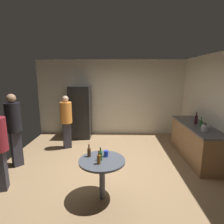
{
  "coord_description": "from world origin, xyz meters",
  "views": [
    {
      "loc": [
        0.21,
        -3.95,
        2.15
      ],
      "look_at": [
        0.1,
        0.33,
        1.29
      ],
      "focal_mm": 29.13,
      "sensor_mm": 36.0,
      "label": 1
    }
  ],
  "objects_px": {
    "refrigerator": "(81,112)",
    "person_in_black_shirt": "(14,125)",
    "wine_bottle_on_counter": "(196,119)",
    "person_in_orange_shirt": "(66,118)",
    "foreground_table": "(102,165)",
    "beer_bottle_amber": "(99,159)",
    "beer_bottle_green": "(100,156)",
    "kettle": "(205,128)",
    "beer_bottle_brown": "(89,152)",
    "plastic_cup_blue": "(106,153)",
    "beer_bottle_on_counter": "(201,123)"
  },
  "relations": [
    {
      "from": "person_in_orange_shirt",
      "to": "refrigerator",
      "type": "bearing_deg",
      "value": 140.05
    },
    {
      "from": "beer_bottle_on_counter",
      "to": "plastic_cup_blue",
      "type": "relative_size",
      "value": 2.09
    },
    {
      "from": "refrigerator",
      "to": "person_in_black_shirt",
      "type": "height_order",
      "value": "refrigerator"
    },
    {
      "from": "foreground_table",
      "to": "beer_bottle_green",
      "type": "bearing_deg",
      "value": -151.06
    },
    {
      "from": "foreground_table",
      "to": "beer_bottle_amber",
      "type": "distance_m",
      "value": 0.24
    },
    {
      "from": "foreground_table",
      "to": "beer_bottle_amber",
      "type": "xyz_separation_m",
      "value": [
        -0.04,
        -0.15,
        0.19
      ]
    },
    {
      "from": "beer_bottle_green",
      "to": "person_in_black_shirt",
      "type": "bearing_deg",
      "value": 151.33
    },
    {
      "from": "refrigerator",
      "to": "person_in_orange_shirt",
      "type": "bearing_deg",
      "value": -102.87
    },
    {
      "from": "wine_bottle_on_counter",
      "to": "beer_bottle_brown",
      "type": "height_order",
      "value": "wine_bottle_on_counter"
    },
    {
      "from": "beer_bottle_on_counter",
      "to": "plastic_cup_blue",
      "type": "height_order",
      "value": "beer_bottle_on_counter"
    },
    {
      "from": "wine_bottle_on_counter",
      "to": "foreground_table",
      "type": "distance_m",
      "value": 2.97
    },
    {
      "from": "kettle",
      "to": "person_in_orange_shirt",
      "type": "height_order",
      "value": "person_in_orange_shirt"
    },
    {
      "from": "beer_bottle_amber",
      "to": "person_in_black_shirt",
      "type": "distance_m",
      "value": 2.48
    },
    {
      "from": "refrigerator",
      "to": "beer_bottle_amber",
      "type": "height_order",
      "value": "refrigerator"
    },
    {
      "from": "beer_bottle_brown",
      "to": "person_in_orange_shirt",
      "type": "distance_m",
      "value": 2.38
    },
    {
      "from": "plastic_cup_blue",
      "to": "person_in_black_shirt",
      "type": "height_order",
      "value": "person_in_black_shirt"
    },
    {
      "from": "wine_bottle_on_counter",
      "to": "beer_bottle_green",
      "type": "xyz_separation_m",
      "value": [
        -2.35,
        -1.81,
        -0.2
      ]
    },
    {
      "from": "beer_bottle_green",
      "to": "beer_bottle_brown",
      "type": "bearing_deg",
      "value": 147.97
    },
    {
      "from": "beer_bottle_on_counter",
      "to": "plastic_cup_blue",
      "type": "xyz_separation_m",
      "value": [
        -2.3,
        -1.44,
        -0.19
      ]
    },
    {
      "from": "beer_bottle_brown",
      "to": "beer_bottle_green",
      "type": "xyz_separation_m",
      "value": [
        0.21,
        -0.13,
        0.0
      ]
    },
    {
      "from": "beer_bottle_amber",
      "to": "person_in_orange_shirt",
      "type": "height_order",
      "value": "person_in_orange_shirt"
    },
    {
      "from": "plastic_cup_blue",
      "to": "person_in_black_shirt",
      "type": "bearing_deg",
      "value": 155.34
    },
    {
      "from": "foreground_table",
      "to": "beer_bottle_amber",
      "type": "bearing_deg",
      "value": -104.91
    },
    {
      "from": "wine_bottle_on_counter",
      "to": "person_in_orange_shirt",
      "type": "distance_m",
      "value": 3.6
    },
    {
      "from": "wine_bottle_on_counter",
      "to": "foreground_table",
      "type": "bearing_deg",
      "value": -142.35
    },
    {
      "from": "foreground_table",
      "to": "wine_bottle_on_counter",
      "type": "bearing_deg",
      "value": 37.65
    },
    {
      "from": "person_in_black_shirt",
      "to": "foreground_table",
      "type": "bearing_deg",
      "value": 13.29
    },
    {
      "from": "beer_bottle_green",
      "to": "person_in_orange_shirt",
      "type": "bearing_deg",
      "value": 117.88
    },
    {
      "from": "kettle",
      "to": "foreground_table",
      "type": "xyz_separation_m",
      "value": [
        -2.27,
        -1.16,
        -0.34
      ]
    },
    {
      "from": "person_in_black_shirt",
      "to": "plastic_cup_blue",
      "type": "bearing_deg",
      "value": 16.77
    },
    {
      "from": "refrigerator",
      "to": "wine_bottle_on_counter",
      "type": "xyz_separation_m",
      "value": [
        3.34,
        -1.48,
        0.12
      ]
    },
    {
      "from": "refrigerator",
      "to": "plastic_cup_blue",
      "type": "distance_m",
      "value": 3.32
    },
    {
      "from": "foreground_table",
      "to": "person_in_orange_shirt",
      "type": "bearing_deg",
      "value": 118.47
    },
    {
      "from": "beer_bottle_brown",
      "to": "refrigerator",
      "type": "bearing_deg",
      "value": 103.74
    },
    {
      "from": "person_in_black_shirt",
      "to": "beer_bottle_on_counter",
      "type": "bearing_deg",
      "value": 46.89
    },
    {
      "from": "wine_bottle_on_counter",
      "to": "person_in_orange_shirt",
      "type": "relative_size",
      "value": 0.2
    },
    {
      "from": "wine_bottle_on_counter",
      "to": "beer_bottle_green",
      "type": "distance_m",
      "value": 2.97
    },
    {
      "from": "wine_bottle_on_counter",
      "to": "beer_bottle_brown",
      "type": "xyz_separation_m",
      "value": [
        -2.57,
        -1.68,
        -0.2
      ]
    },
    {
      "from": "beer_bottle_amber",
      "to": "beer_bottle_green",
      "type": "relative_size",
      "value": 1.0
    },
    {
      "from": "refrigerator",
      "to": "plastic_cup_blue",
      "type": "relative_size",
      "value": 16.36
    },
    {
      "from": "beer_bottle_brown",
      "to": "plastic_cup_blue",
      "type": "bearing_deg",
      "value": 2.47
    },
    {
      "from": "beer_bottle_green",
      "to": "beer_bottle_amber",
      "type": "bearing_deg",
      "value": -96.64
    },
    {
      "from": "refrigerator",
      "to": "beer_bottle_brown",
      "type": "height_order",
      "value": "refrigerator"
    },
    {
      "from": "beer_bottle_amber",
      "to": "person_in_black_shirt",
      "type": "xyz_separation_m",
      "value": [
        -2.11,
        1.29,
        0.2
      ]
    },
    {
      "from": "wine_bottle_on_counter",
      "to": "plastic_cup_blue",
      "type": "height_order",
      "value": "wine_bottle_on_counter"
    },
    {
      "from": "beer_bottle_brown",
      "to": "kettle",
      "type": "bearing_deg",
      "value": 22.45
    },
    {
      "from": "kettle",
      "to": "wine_bottle_on_counter",
      "type": "relative_size",
      "value": 0.79
    },
    {
      "from": "wine_bottle_on_counter",
      "to": "beer_bottle_on_counter",
      "type": "height_order",
      "value": "wine_bottle_on_counter"
    },
    {
      "from": "kettle",
      "to": "person_in_black_shirt",
      "type": "relative_size",
      "value": 0.14
    },
    {
      "from": "plastic_cup_blue",
      "to": "person_in_black_shirt",
      "type": "distance_m",
      "value": 2.44
    }
  ]
}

